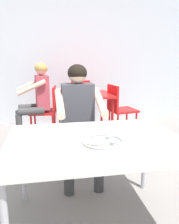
{
  "coord_description": "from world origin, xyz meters",
  "views": [
    {
      "loc": [
        -0.37,
        -1.43,
        1.3
      ],
      "look_at": [
        -0.06,
        0.35,
        0.87
      ],
      "focal_mm": 35.85,
      "sensor_mm": 36.0,
      "label": 1
    }
  ],
  "objects_px": {
    "table_foreground": "(96,147)",
    "chair_red_far": "(79,99)",
    "thali_tray": "(103,141)",
    "chair_red_left": "(48,108)",
    "chair_foreground": "(77,131)",
    "diner_foreground": "(79,113)",
    "chair_red_right": "(119,106)",
    "table_background_red": "(84,98)",
    "patron_background": "(37,94)"
  },
  "relations": [
    {
      "from": "table_background_red",
      "to": "chair_red_far",
      "type": "distance_m",
      "value": 0.63
    },
    {
      "from": "thali_tray",
      "to": "table_background_red",
      "type": "distance_m",
      "value": 2.32
    },
    {
      "from": "table_background_red",
      "to": "chair_red_far",
      "type": "bearing_deg",
      "value": 90.15
    },
    {
      "from": "diner_foreground",
      "to": "thali_tray",
      "type": "bearing_deg",
      "value": -85.84
    },
    {
      "from": "thali_tray",
      "to": "chair_red_far",
      "type": "height_order",
      "value": "chair_red_far"
    },
    {
      "from": "diner_foreground",
      "to": "chair_red_far",
      "type": "bearing_deg",
      "value": 82.39
    },
    {
      "from": "chair_red_right",
      "to": "chair_red_far",
      "type": "distance_m",
      "value": 0.91
    },
    {
      "from": "chair_red_left",
      "to": "chair_foreground",
      "type": "bearing_deg",
      "value": -75.31
    },
    {
      "from": "thali_tray",
      "to": "table_foreground",
      "type": "bearing_deg",
      "value": 114.25
    },
    {
      "from": "chair_red_far",
      "to": "chair_red_left",
      "type": "bearing_deg",
      "value": -136.56
    },
    {
      "from": "diner_foreground",
      "to": "chair_red_right",
      "type": "distance_m",
      "value": 1.69
    },
    {
      "from": "table_foreground",
      "to": "chair_foreground",
      "type": "xyz_separation_m",
      "value": [
        -0.03,
        0.97,
        -0.19
      ]
    },
    {
      "from": "chair_red_right",
      "to": "chair_red_left",
      "type": "bearing_deg",
      "value": 175.93
    },
    {
      "from": "table_background_red",
      "to": "chair_red_far",
      "type": "relative_size",
      "value": 1.03
    },
    {
      "from": "chair_foreground",
      "to": "table_background_red",
      "type": "bearing_deg",
      "value": 77.27
    },
    {
      "from": "chair_red_far",
      "to": "patron_background",
      "type": "relative_size",
      "value": 0.72
    },
    {
      "from": "chair_red_right",
      "to": "patron_background",
      "type": "relative_size",
      "value": 0.7
    },
    {
      "from": "chair_foreground",
      "to": "thali_tray",
      "type": "bearing_deg",
      "value": -86.57
    },
    {
      "from": "table_foreground",
      "to": "chair_foreground",
      "type": "bearing_deg",
      "value": 91.6
    },
    {
      "from": "table_foreground",
      "to": "chair_red_right",
      "type": "height_order",
      "value": "chair_red_right"
    },
    {
      "from": "chair_red_left",
      "to": "patron_background",
      "type": "relative_size",
      "value": 0.68
    },
    {
      "from": "patron_background",
      "to": "chair_red_far",
      "type": "bearing_deg",
      "value": 38.82
    },
    {
      "from": "chair_foreground",
      "to": "chair_red_left",
      "type": "xyz_separation_m",
      "value": [
        -0.34,
        1.29,
        0.02
      ]
    },
    {
      "from": "thali_tray",
      "to": "chair_red_left",
      "type": "xyz_separation_m",
      "value": [
        -0.4,
        2.34,
        -0.24
      ]
    },
    {
      "from": "chair_foreground",
      "to": "chair_red_right",
      "type": "bearing_deg",
      "value": 53.47
    },
    {
      "from": "chair_red_far",
      "to": "patron_background",
      "type": "bearing_deg",
      "value": -141.18
    },
    {
      "from": "patron_background",
      "to": "diner_foreground",
      "type": "bearing_deg",
      "value": -70.76
    },
    {
      "from": "table_foreground",
      "to": "table_background_red",
      "type": "distance_m",
      "value": 2.24
    },
    {
      "from": "thali_tray",
      "to": "diner_foreground",
      "type": "height_order",
      "value": "diner_foreground"
    },
    {
      "from": "chair_foreground",
      "to": "chair_red_right",
      "type": "height_order",
      "value": "chair_red_right"
    },
    {
      "from": "table_background_red",
      "to": "chair_red_far",
      "type": "xyz_separation_m",
      "value": [
        -0.0,
        0.62,
        -0.13
      ]
    },
    {
      "from": "diner_foreground",
      "to": "chair_red_far",
      "type": "distance_m",
      "value": 2.12
    },
    {
      "from": "table_background_red",
      "to": "chair_red_right",
      "type": "height_order",
      "value": "chair_red_right"
    },
    {
      "from": "chair_foreground",
      "to": "diner_foreground",
      "type": "relative_size",
      "value": 0.65
    },
    {
      "from": "chair_foreground",
      "to": "table_foreground",
      "type": "bearing_deg",
      "value": -88.4
    },
    {
      "from": "diner_foreground",
      "to": "chair_red_left",
      "type": "height_order",
      "value": "diner_foreground"
    },
    {
      "from": "thali_tray",
      "to": "chair_foreground",
      "type": "height_order",
      "value": "chair_foreground"
    },
    {
      "from": "table_foreground",
      "to": "thali_tray",
      "type": "relative_size",
      "value": 4.44
    },
    {
      "from": "table_foreground",
      "to": "chair_red_far",
      "type": "relative_size",
      "value": 1.45
    },
    {
      "from": "patron_background",
      "to": "chair_red_right",
      "type": "bearing_deg",
      "value": -1.64
    },
    {
      "from": "diner_foreground",
      "to": "patron_background",
      "type": "bearing_deg",
      "value": 109.24
    },
    {
      "from": "thali_tray",
      "to": "chair_red_far",
      "type": "distance_m",
      "value": 2.94
    },
    {
      "from": "table_background_red",
      "to": "thali_tray",
      "type": "bearing_deg",
      "value": -95.44
    },
    {
      "from": "chair_foreground",
      "to": "table_background_red",
      "type": "relative_size",
      "value": 0.87
    },
    {
      "from": "chair_red_left",
      "to": "chair_red_far",
      "type": "distance_m",
      "value": 0.85
    },
    {
      "from": "table_background_red",
      "to": "chair_red_left",
      "type": "xyz_separation_m",
      "value": [
        -0.62,
        0.04,
        -0.15
      ]
    },
    {
      "from": "chair_foreground",
      "to": "chair_red_far",
      "type": "height_order",
      "value": "chair_red_far"
    },
    {
      "from": "diner_foreground",
      "to": "chair_red_far",
      "type": "relative_size",
      "value": 1.39
    },
    {
      "from": "chair_red_left",
      "to": "chair_red_right",
      "type": "height_order",
      "value": "chair_red_right"
    },
    {
      "from": "diner_foreground",
      "to": "chair_red_right",
      "type": "height_order",
      "value": "diner_foreground"
    }
  ]
}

